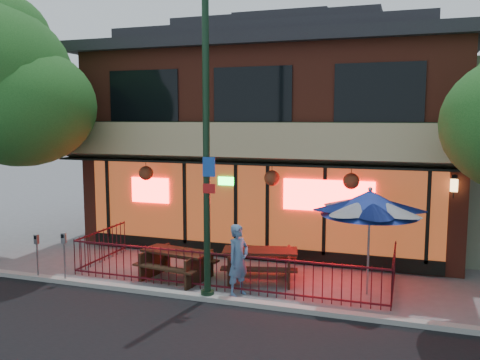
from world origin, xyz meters
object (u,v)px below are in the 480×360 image
at_px(pedestrian, 238,260).
at_px(parking_meter_near, 64,249).
at_px(picnic_table_right, 260,260).
at_px(street_light, 207,168).
at_px(picnic_table_left, 177,260).
at_px(patio_umbrella, 370,203).
at_px(parking_meter_far, 37,249).

xyz_separation_m(pedestrian, parking_meter_near, (-4.61, -0.58, 0.03)).
bearing_deg(parking_meter_near, picnic_table_right, 20.88).
distance_m(street_light, picnic_table_left, 3.17).
height_order(street_light, picnic_table_right, street_light).
xyz_separation_m(street_light, patio_umbrella, (3.60, 1.55, -0.87)).
relative_size(picnic_table_right, parking_meter_far, 1.83).
height_order(street_light, pedestrian, street_light).
bearing_deg(patio_umbrella, pedestrian, -160.69).
bearing_deg(parking_meter_near, parking_meter_far, 180.00).
height_order(patio_umbrella, pedestrian, patio_umbrella).
xyz_separation_m(patio_umbrella, parking_meter_near, (-7.60, -1.63, -1.37)).
height_order(picnic_table_left, picnic_table_right, picnic_table_right).
xyz_separation_m(picnic_table_left, patio_umbrella, (4.95, 0.41, 1.76)).
xyz_separation_m(picnic_table_right, patio_umbrella, (2.80, -0.20, 1.73)).
xyz_separation_m(picnic_table_right, parking_meter_far, (-5.67, -1.83, 0.28)).
bearing_deg(street_light, parking_meter_near, -178.89).
height_order(picnic_table_left, parking_meter_near, parking_meter_near).
relative_size(street_light, patio_umbrella, 2.62).
relative_size(picnic_table_left, picnic_table_right, 0.91).
bearing_deg(pedestrian, parking_meter_far, 120.82).
height_order(picnic_table_left, parking_meter_far, parking_meter_far).
bearing_deg(picnic_table_right, parking_meter_far, -162.11).
bearing_deg(parking_meter_near, picnic_table_left, 24.66).
distance_m(parking_meter_near, parking_meter_far, 0.87).
bearing_deg(patio_umbrella, picnic_table_right, 175.85).
height_order(pedestrian, parking_meter_near, pedestrian).
height_order(street_light, parking_meter_far, street_light).
distance_m(picnic_table_left, pedestrian, 2.09).
distance_m(picnic_table_right, parking_meter_far, 5.97).
bearing_deg(pedestrian, picnic_table_right, 16.13).
relative_size(picnic_table_left, parking_meter_near, 1.53).
bearing_deg(picnic_table_left, picnic_table_right, 15.96).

